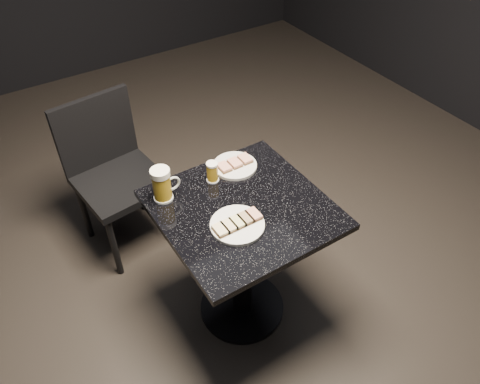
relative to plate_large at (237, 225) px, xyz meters
name	(u,v)px	position (x,y,z in m)	size (l,w,h in m)	color
floor	(242,308)	(0.08, 0.08, -0.76)	(6.00, 6.00, 0.00)	black
plate_large	(237,225)	(0.00, 0.00, 0.00)	(0.22, 0.22, 0.01)	white
plate_small	(235,166)	(0.20, 0.33, 0.00)	(0.21, 0.21, 0.01)	silver
table	(242,244)	(0.08, 0.08, -0.25)	(0.70, 0.70, 0.75)	black
beer_mug	(162,184)	(-0.18, 0.31, 0.07)	(0.12, 0.09, 0.16)	white
beer_tumbler	(212,172)	(0.06, 0.30, 0.04)	(0.06, 0.06, 0.10)	white
chair	(113,168)	(-0.22, 0.94, -0.25)	(0.49, 0.49, 0.89)	black
canapes_on_plate_large	(237,222)	(0.00, 0.00, 0.02)	(0.21, 0.07, 0.02)	#4C3521
canapes_on_plate_small	(235,163)	(0.20, 0.33, 0.02)	(0.17, 0.07, 0.02)	#4C3521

